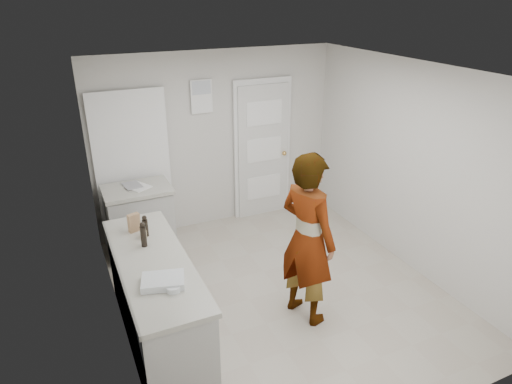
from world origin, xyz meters
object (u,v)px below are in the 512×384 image
oil_cruet_a (145,226)px  oil_cruet_b (143,235)px  egg_bowl (173,288)px  baking_dish (163,281)px  person (307,239)px  spice_jar (144,234)px  cake_mix_box (134,223)px

oil_cruet_a → oil_cruet_b: (-0.06, -0.20, 0.02)m
egg_bowl → oil_cruet_b: bearing=94.5°
baking_dish → egg_bowl: size_ratio=3.40×
oil_cruet_a → oil_cruet_b: bearing=-106.7°
oil_cruet_a → egg_bowl: 1.02m
egg_bowl → oil_cruet_a: bearing=90.3°
egg_bowl → person: bearing=11.1°
spice_jar → egg_bowl: spice_jar is taller
oil_cruet_a → oil_cruet_b: size_ratio=0.88×
spice_jar → baking_dish: spice_jar is taller
oil_cruet_b → baking_dish: (0.01, -0.70, -0.10)m
oil_cruet_b → spice_jar: bearing=78.8°
cake_mix_box → oil_cruet_a: bearing=-77.3°
cake_mix_box → spice_jar: cake_mix_box is taller
oil_cruet_a → egg_bowl: oil_cruet_a is taller
oil_cruet_a → baking_dish: (-0.05, -0.89, -0.08)m
person → egg_bowl: person is taller
cake_mix_box → oil_cruet_a: size_ratio=0.85×
baking_dish → egg_bowl: baking_dish is taller
oil_cruet_a → cake_mix_box: bearing=120.3°
cake_mix_box → baking_dish: (0.04, -1.04, -0.07)m
baking_dish → oil_cruet_b: bearing=90.9°
person → oil_cruet_a: (-1.46, 0.74, 0.11)m
person → oil_cruet_b: 1.61m
egg_bowl → baking_dish: bearing=113.0°
person → oil_cruet_a: size_ratio=8.04×
spice_jar → oil_cruet_a: (0.03, 0.04, 0.07)m
oil_cruet_b → egg_bowl: 0.83m
spice_jar → oil_cruet_a: 0.08m
cake_mix_box → oil_cruet_b: size_ratio=0.75×
spice_jar → baking_dish: bearing=-91.4°
spice_jar → cake_mix_box: bearing=107.1°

